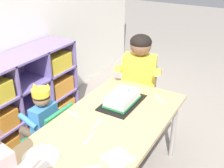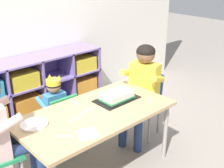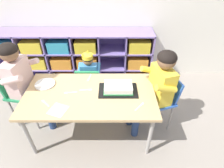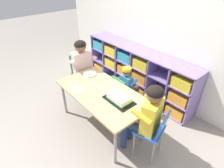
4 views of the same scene
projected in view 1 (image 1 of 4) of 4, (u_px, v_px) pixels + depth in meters
name	position (u px, v px, depth m)	size (l,w,h in m)	color
activity_table	(107.00, 129.00, 1.95)	(1.36, 0.72, 0.62)	tan
classroom_chair_blue	(52.00, 136.00, 2.20)	(0.32, 0.33, 0.64)	#238451
child_with_crown	(40.00, 119.00, 2.19)	(0.30, 0.31, 0.81)	#3D7FBC
classroom_chair_guest_side	(139.00, 94.00, 2.70)	(0.41, 0.40, 0.70)	blue
guest_at_table_side	(138.00, 79.00, 2.51)	(0.47, 0.46, 1.05)	yellow
birthday_cake_on_tray	(122.00, 99.00, 2.16)	(0.41, 0.25, 0.12)	black
paper_plate_stack	(41.00, 158.00, 1.60)	(0.22, 0.22, 0.02)	white
paper_napkin_square	(118.00, 158.00, 1.61)	(0.15, 0.15, 0.00)	white
fork_near_cake_tray	(98.00, 124.00, 1.92)	(0.13, 0.03, 0.00)	white
fork_at_table_front_edge	(90.00, 168.00, 1.54)	(0.10, 0.10, 0.00)	white
fork_near_child_seat	(74.00, 115.00, 2.02)	(0.04, 0.13, 0.00)	white
fork_beside_plate_stack	(159.00, 99.00, 2.23)	(0.10, 0.11, 0.00)	white
fork_by_napkin	(89.00, 139.00, 1.77)	(0.13, 0.03, 0.00)	white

